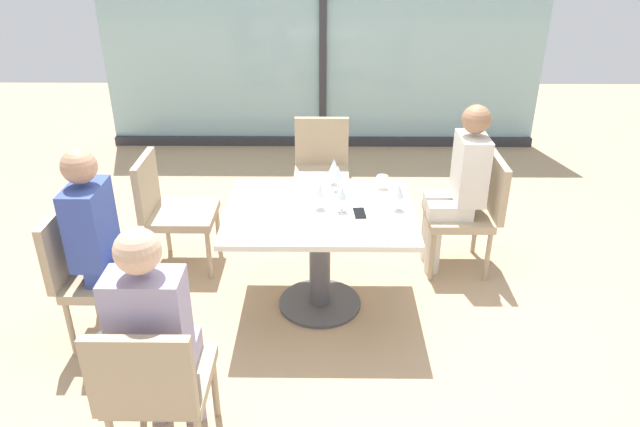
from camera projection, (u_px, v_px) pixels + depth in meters
ground_plane at (320, 304)px, 4.08m from camera, size 12.00×12.00×0.00m
window_wall_backdrop at (323, 38)px, 6.39m from camera, size 4.83×0.10×2.70m
dining_table_main at (320, 235)px, 3.83m from camera, size 1.19×0.95×0.73m
chair_side_end at (91, 269)px, 3.56m from camera, size 0.50×0.46×0.87m
chair_far_right at (472, 207)px, 4.31m from camera, size 0.50×0.46×0.87m
chair_front_left at (155, 382)px, 2.69m from camera, size 0.46×0.50×0.87m
chair_far_left at (170, 206)px, 4.33m from camera, size 0.50×0.46×0.87m
chair_near_window at (321, 165)px, 5.03m from camera, size 0.46×0.51×0.87m
person_side_end at (103, 239)px, 3.47m from camera, size 0.39×0.34×1.26m
person_far_right at (460, 181)px, 4.22m from camera, size 0.39×0.34×1.26m
person_front_left at (155, 332)px, 2.70m from camera, size 0.34×0.39×1.26m
wine_glass_0 at (342, 192)px, 3.67m from camera, size 0.07×0.07×0.18m
wine_glass_1 at (399, 191)px, 3.68m from camera, size 0.07×0.07×0.18m
wine_glass_2 at (334, 166)px, 4.04m from camera, size 0.07×0.07×0.18m
wine_glass_3 at (338, 173)px, 3.94m from camera, size 0.07×0.07×0.18m
wine_glass_4 at (320, 190)px, 3.70m from camera, size 0.07×0.07×0.18m
coffee_cup at (382, 182)px, 4.02m from camera, size 0.08×0.08×0.09m
cell_phone_on_table at (360, 213)px, 3.69m from camera, size 0.08×0.15×0.01m
handbag_0 at (118, 363)px, 3.33m from camera, size 0.34×0.28×0.28m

